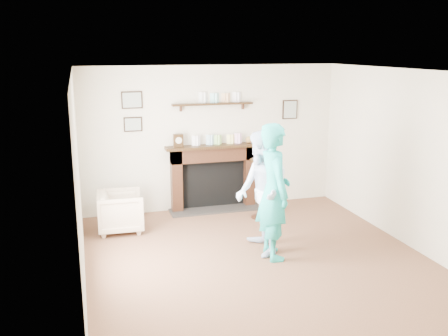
{
  "coord_description": "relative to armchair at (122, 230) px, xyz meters",
  "views": [
    {
      "loc": [
        -2.19,
        -5.77,
        2.78
      ],
      "look_at": [
        -0.24,
        0.9,
        1.1
      ],
      "focal_mm": 40.0,
      "sensor_mm": 36.0,
      "label": 1
    }
  ],
  "objects": [
    {
      "name": "ground",
      "position": [
        1.67,
        -1.72,
        0.0
      ],
      "size": [
        5.0,
        5.0,
        0.0
      ],
      "primitive_type": "plane",
      "color": "brown",
      "rests_on": "ground"
    },
    {
      "name": "room_shell",
      "position": [
        1.67,
        -1.03,
        1.62
      ],
      "size": [
        4.54,
        5.02,
        2.52
      ],
      "color": "beige",
      "rests_on": "ground"
    },
    {
      "name": "armchair",
      "position": [
        0.0,
        0.0,
        0.0
      ],
      "size": [
        0.72,
        0.7,
        0.63
      ],
      "primitive_type": "imported",
      "rotation": [
        0.0,
        0.0,
        1.53
      ],
      "color": "tan",
      "rests_on": "ground"
    },
    {
      "name": "man",
      "position": [
        1.8,
        -1.4,
        0.0
      ],
      "size": [
        0.69,
        0.87,
        1.72
      ],
      "primitive_type": "imported",
      "rotation": [
        0.0,
        0.0,
        -1.62
      ],
      "color": "silver",
      "rests_on": "ground"
    },
    {
      "name": "woman",
      "position": [
        1.9,
        -1.57,
        0.0
      ],
      "size": [
        0.46,
        0.69,
        1.84
      ],
      "primitive_type": "imported",
      "rotation": [
        0.0,
        0.0,
        1.54
      ],
      "color": "teal",
      "rests_on": "ground"
    },
    {
      "name": "pedestal_table",
      "position": [
        2.29,
        -0.03,
        0.71
      ],
      "size": [
        0.36,
        0.36,
        1.15
      ],
      "color": "black",
      "rests_on": "ground"
    }
  ]
}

